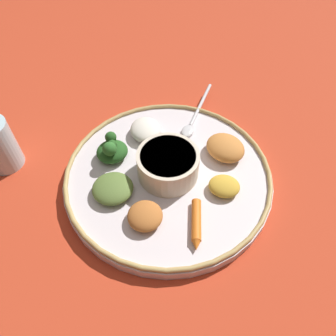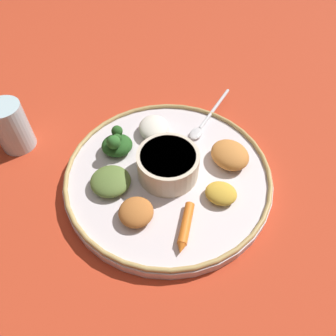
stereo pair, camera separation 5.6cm
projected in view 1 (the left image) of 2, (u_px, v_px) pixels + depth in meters
ground_plane at (168, 180)px, 0.59m from camera, size 2.40×2.40×0.00m
platter at (168, 177)px, 0.58m from camera, size 0.37×0.37×0.02m
platter_rim at (168, 172)px, 0.57m from camera, size 0.36×0.36×0.01m
center_bowl at (168, 164)px, 0.56m from camera, size 0.11×0.11×0.05m
spoon at (194, 118)px, 0.66m from camera, size 0.16×0.09×0.01m
greens_pile at (112, 150)px, 0.58m from camera, size 0.07×0.07×0.05m
carrot_near_spoon at (196, 224)px, 0.51m from camera, size 0.07×0.07×0.02m
mound_lentil_yellow at (224, 186)px, 0.55m from camera, size 0.07×0.07×0.02m
mound_rice_white at (145, 130)px, 0.63m from camera, size 0.08×0.09×0.03m
mound_squash at (225, 148)px, 0.59m from camera, size 0.07×0.08×0.03m
mound_collards at (113, 188)px, 0.54m from camera, size 0.10×0.10×0.02m
mound_chickpea at (145, 216)px, 0.51m from camera, size 0.08×0.08×0.03m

